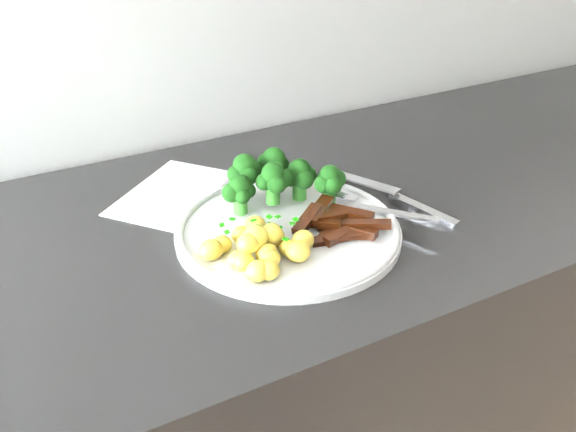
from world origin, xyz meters
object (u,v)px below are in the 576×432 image
recipe_paper (218,202)px  knife (405,202)px  broccoli (278,177)px  potatoes (260,247)px  fork (381,208)px  plate (288,230)px  beef_strips (338,224)px  counter (275,432)px

recipe_paper → knife: knife is taller
recipe_paper → broccoli: (0.07, -0.06, 0.05)m
potatoes → fork: 0.20m
recipe_paper → plate: size_ratio=1.11×
recipe_paper → potatoes: (-0.02, -0.17, 0.02)m
broccoli → potatoes: size_ratio=1.23×
recipe_paper → beef_strips: beef_strips is taller
plate → beef_strips: size_ratio=2.37×
fork → beef_strips: bearing=-173.0°
counter → knife: bearing=-19.4°
plate → broccoli: 0.08m
beef_strips → fork: size_ratio=0.80×
recipe_paper → plate: 0.14m
recipe_paper → broccoli: broccoli is taller
beef_strips → fork: bearing=7.0°
beef_strips → knife: bearing=9.6°
counter → knife: knife is taller
beef_strips → fork: 0.08m
plate → broccoli: broccoli is taller
counter → fork: size_ratio=14.53×
counter → recipe_paper: size_ratio=6.90×
potatoes → beef_strips: 0.12m
counter → potatoes: 0.48m
fork → knife: bearing=13.3°
plate → broccoli: (0.02, 0.07, 0.04)m
beef_strips → potatoes: bearing=-176.0°
counter → broccoli: broccoli is taller
counter → potatoes: size_ratio=16.45×
recipe_paper → knife: (0.23, -0.14, 0.01)m
fork → counter: bearing=149.6°
recipe_paper → broccoli: bearing=-41.6°
counter → plate: size_ratio=7.68×
knife → recipe_paper: bearing=148.8°
beef_strips → knife: size_ratio=0.58×
plate → beef_strips: beef_strips is taller
counter → recipe_paper: bearing=122.6°
plate → beef_strips: bearing=-32.6°
broccoli → fork: (0.11, -0.09, -0.03)m
plate → fork: size_ratio=1.89×
potatoes → knife: (0.25, 0.03, -0.02)m
counter → recipe_paper: 0.45m
potatoes → broccoli: bearing=53.0°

